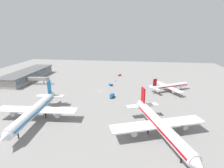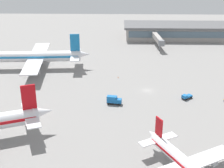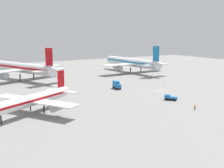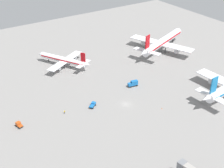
% 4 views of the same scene
% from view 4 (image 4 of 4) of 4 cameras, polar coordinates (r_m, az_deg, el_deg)
% --- Properties ---
extents(ground, '(288.00, 288.00, 0.00)m').
position_cam_4_polar(ground, '(158.66, 2.52, -3.69)').
color(ground, gray).
extents(airplane_at_gate, '(29.48, 35.28, 11.79)m').
position_cam_4_polar(airplane_at_gate, '(196.38, -8.74, 4.37)').
color(airplane_at_gate, white).
rests_on(airplane_at_gate, ground).
extents(airplane_distant, '(54.59, 44.99, 17.28)m').
position_cam_4_polar(airplane_distant, '(218.14, 9.10, 7.56)').
color(airplane_distant, white).
rests_on(airplane_distant, ground).
extents(catering_truck, '(5.85, 2.99, 3.30)m').
position_cam_4_polar(catering_truck, '(173.50, 3.85, 0.09)').
color(catering_truck, black).
rests_on(catering_truck, ground).
extents(pushback_tractor, '(4.69, 4.09, 1.90)m').
position_cam_4_polar(pushback_tractor, '(156.58, -3.51, -3.80)').
color(pushback_tractor, black).
rests_on(pushback_tractor, ground).
extents(baggage_tug, '(2.86, 3.56, 2.30)m').
position_cam_4_polar(baggage_tug, '(148.92, -16.53, -7.07)').
color(baggage_tug, black).
rests_on(baggage_tug, ground).
extents(ground_crew_worker, '(0.57, 0.45, 1.67)m').
position_cam_4_polar(ground_crew_worker, '(153.16, -8.59, -5.03)').
color(ground_crew_worker, '#1E2338').
rests_on(ground_crew_worker, ground).
extents(safety_cone_near_gate, '(0.44, 0.44, 0.60)m').
position_cam_4_polar(safety_cone_near_gate, '(156.83, 9.02, -4.39)').
color(safety_cone_near_gate, '#EA590C').
rests_on(safety_cone_near_gate, ground).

